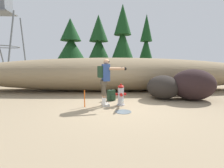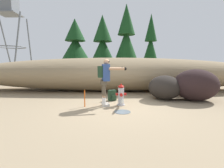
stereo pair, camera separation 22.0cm
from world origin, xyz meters
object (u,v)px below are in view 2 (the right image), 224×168
(utility_worker, at_px, (105,77))
(survey_stake, at_px, (84,98))
(spare_backpack, at_px, (112,95))
(boulder_large, at_px, (195,85))
(watchtower, at_px, (8,8))
(fire_hydrant, at_px, (121,95))
(boulder_mid, at_px, (164,87))

(utility_worker, relative_size, survey_stake, 2.80)
(spare_backpack, relative_size, boulder_large, 0.27)
(survey_stake, bearing_deg, watchtower, 128.88)
(fire_hydrant, distance_m, boulder_mid, 2.20)
(fire_hydrant, distance_m, survey_stake, 1.31)
(utility_worker, height_order, survey_stake, utility_worker)
(watchtower, bearing_deg, survey_stake, -51.12)
(survey_stake, bearing_deg, boulder_mid, 21.34)
(boulder_large, relative_size, boulder_mid, 1.29)
(utility_worker, xyz_separation_m, boulder_large, (3.66, 0.91, -0.41))
(boulder_large, relative_size, watchtower, 0.18)
(utility_worker, distance_m, spare_backpack, 1.25)
(spare_backpack, bearing_deg, boulder_large, 54.45)
(fire_hydrant, distance_m, watchtower, 17.62)
(spare_backpack, height_order, boulder_large, boulder_large)
(survey_stake, bearing_deg, utility_worker, 8.43)
(boulder_large, xyz_separation_m, watchtower, (-14.14, 11.06, 6.65))
(fire_hydrant, bearing_deg, boulder_large, 14.58)
(fire_hydrant, xyz_separation_m, survey_stake, (-1.29, -0.21, -0.07))
(utility_worker, relative_size, boulder_mid, 1.23)
(boulder_mid, bearing_deg, survey_stake, -158.66)
(boulder_large, bearing_deg, boulder_mid, 168.58)
(boulder_large, distance_m, watchtower, 19.14)
(fire_hydrant, height_order, watchtower, watchtower)
(spare_backpack, bearing_deg, survey_stake, -79.62)
(boulder_mid, bearing_deg, utility_worker, -155.15)
(utility_worker, relative_size, watchtower, 0.17)
(fire_hydrant, relative_size, spare_backpack, 1.69)
(utility_worker, distance_m, boulder_large, 3.79)
(boulder_mid, distance_m, watchtower, 18.19)
(boulder_mid, bearing_deg, watchtower, 140.13)
(spare_backpack, relative_size, survey_stake, 0.78)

